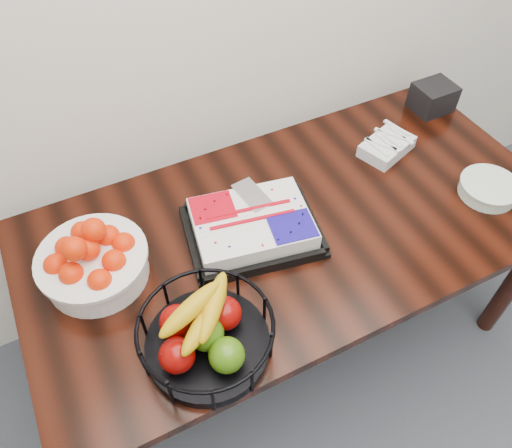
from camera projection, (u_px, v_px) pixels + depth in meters
name	position (u px, v px, depth m)	size (l,w,h in m)	color
table	(295.00, 238.00, 1.72)	(1.80, 0.90, 0.75)	black
cake_tray	(252.00, 226.00, 1.59)	(0.47, 0.40, 0.09)	black
tangerine_bowl	(92.00, 257.00, 1.45)	(0.33, 0.33, 0.21)	white
fruit_basket	(206.00, 334.00, 1.30)	(0.36, 0.36, 0.19)	black
plate_stack	(488.00, 189.00, 1.72)	(0.20, 0.20, 0.05)	white
fork_bag	(387.00, 146.00, 1.87)	(0.23, 0.19, 0.06)	silver
napkin_box	(433.00, 97.00, 2.02)	(0.15, 0.13, 0.11)	black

